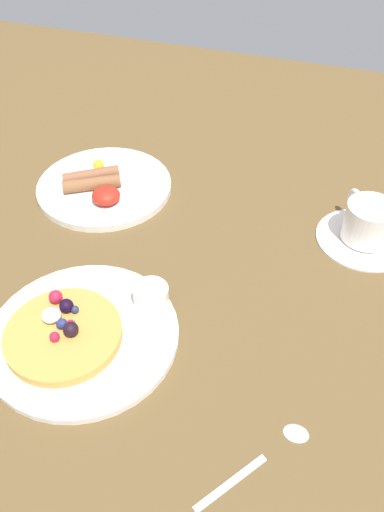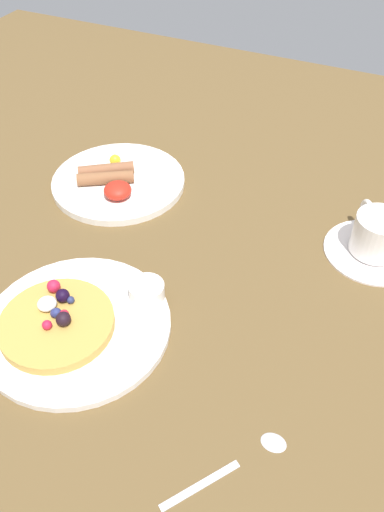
{
  "view_description": "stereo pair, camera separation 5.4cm",
  "coord_description": "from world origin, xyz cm",
  "px_view_note": "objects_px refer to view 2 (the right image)",
  "views": [
    {
      "loc": [
        18.25,
        -50.61,
        53.25
      ],
      "look_at": [
        1.63,
        -1.77,
        4.0
      ],
      "focal_mm": 36.58,
      "sensor_mm": 36.0,
      "label": 1
    },
    {
      "loc": [
        23.29,
        -48.6,
        53.25
      ],
      "look_at": [
        1.63,
        -1.77,
        4.0
      ],
      "focal_mm": 36.58,
      "sensor_mm": 36.0,
      "label": 2
    }
  ],
  "objects_px": {
    "breakfast_plate": "(119,181)",
    "syrup_ramekin": "(147,292)",
    "coffee_saucer": "(373,251)",
    "coffee_cup": "(378,233)",
    "pancake_plate": "(77,326)",
    "teaspoon": "(248,457)"
  },
  "relations": [
    {
      "from": "breakfast_plate",
      "to": "syrup_ramekin",
      "type": "bearing_deg",
      "value": -51.39
    },
    {
      "from": "coffee_saucer",
      "to": "syrup_ramekin",
      "type": "bearing_deg",
      "value": -138.14
    },
    {
      "from": "coffee_cup",
      "to": "syrup_ramekin",
      "type": "bearing_deg",
      "value": -137.84
    },
    {
      "from": "pancake_plate",
      "to": "coffee_cup",
      "type": "xyz_separation_m",
      "value": [
        0.32,
        0.31,
        0.03
      ]
    },
    {
      "from": "coffee_saucer",
      "to": "coffee_cup",
      "type": "distance_m",
      "value": 0.03
    },
    {
      "from": "coffee_saucer",
      "to": "coffee_cup",
      "type": "height_order",
      "value": "coffee_cup"
    },
    {
      "from": "pancake_plate",
      "to": "coffee_cup",
      "type": "distance_m",
      "value": 0.44
    },
    {
      "from": "pancake_plate",
      "to": "breakfast_plate",
      "type": "height_order",
      "value": "breakfast_plate"
    },
    {
      "from": "coffee_saucer",
      "to": "pancake_plate",
      "type": "bearing_deg",
      "value": -136.18
    },
    {
      "from": "syrup_ramekin",
      "to": "coffee_saucer",
      "type": "height_order",
      "value": "syrup_ramekin"
    },
    {
      "from": "syrup_ramekin",
      "to": "breakfast_plate",
      "type": "xyz_separation_m",
      "value": [
        -0.17,
        0.22,
        -0.02
      ]
    },
    {
      "from": "coffee_saucer",
      "to": "teaspoon",
      "type": "height_order",
      "value": "same"
    },
    {
      "from": "coffee_cup",
      "to": "breakfast_plate",
      "type": "bearing_deg",
      "value": -178.39
    },
    {
      "from": "pancake_plate",
      "to": "syrup_ramekin",
      "type": "height_order",
      "value": "syrup_ramekin"
    },
    {
      "from": "syrup_ramekin",
      "to": "coffee_cup",
      "type": "height_order",
      "value": "coffee_cup"
    },
    {
      "from": "syrup_ramekin",
      "to": "teaspoon",
      "type": "relative_size",
      "value": 0.37
    },
    {
      "from": "coffee_cup",
      "to": "teaspoon",
      "type": "height_order",
      "value": "coffee_cup"
    },
    {
      "from": "syrup_ramekin",
      "to": "coffee_cup",
      "type": "bearing_deg",
      "value": 42.16
    },
    {
      "from": "pancake_plate",
      "to": "teaspoon",
      "type": "height_order",
      "value": "pancake_plate"
    },
    {
      "from": "coffee_cup",
      "to": "teaspoon",
      "type": "xyz_separation_m",
      "value": [
        -0.06,
        -0.38,
        -0.03
      ]
    },
    {
      "from": "pancake_plate",
      "to": "coffee_saucer",
      "type": "xyz_separation_m",
      "value": [
        0.32,
        0.31,
        -0.0
      ]
    },
    {
      "from": "pancake_plate",
      "to": "breakfast_plate",
      "type": "bearing_deg",
      "value": 110.85
    }
  ]
}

